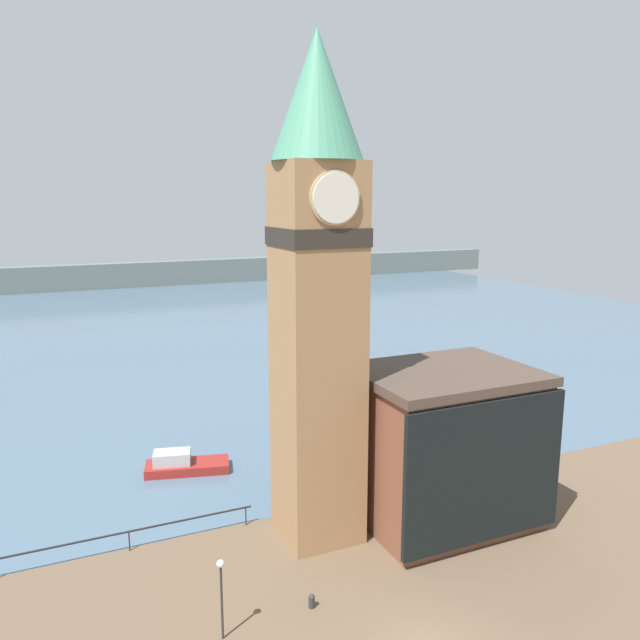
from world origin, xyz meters
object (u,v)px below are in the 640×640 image
object	(u,v)px
boat_near	(183,464)
clock_tower	(317,284)
mooring_bollard_near	(312,600)
lamp_post	(221,583)
pier_building	(444,445)

from	to	relation	value
boat_near	clock_tower	bearing A→B (deg)	-50.99
mooring_bollard_near	lamp_post	world-z (taller)	lamp_post
pier_building	mooring_bollard_near	world-z (taller)	pier_building
clock_tower	lamp_post	distance (m)	14.24
clock_tower	mooring_bollard_near	distance (m)	14.57
clock_tower	boat_near	bearing A→B (deg)	114.79
clock_tower	boat_near	world-z (taller)	clock_tower
clock_tower	lamp_post	size ratio (longest dim) A/B	7.22
boat_near	mooring_bollard_near	bearing A→B (deg)	-68.14
boat_near	lamp_post	world-z (taller)	lamp_post
pier_building	lamp_post	xyz separation A→B (m)	(-13.91, -4.55, -1.82)
pier_building	lamp_post	bearing A→B (deg)	-161.89
pier_building	mooring_bollard_near	bearing A→B (deg)	-156.63
clock_tower	mooring_bollard_near	bearing A→B (deg)	-116.43
boat_near	lamp_post	size ratio (longest dim) A/B	1.63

